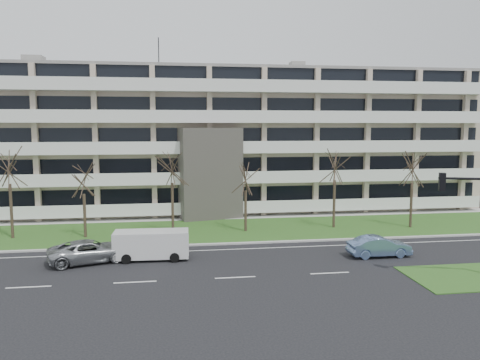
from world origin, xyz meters
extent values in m
plane|color=black|center=(0.00, 0.00, 0.00)|extent=(160.00, 160.00, 0.00)
cube|color=#33551C|center=(0.00, 13.00, 0.03)|extent=(90.00, 10.00, 0.06)
cube|color=#B2B2AD|center=(0.00, 8.00, 0.06)|extent=(90.00, 0.35, 0.12)
cube|color=#B2B2AD|center=(0.00, 18.50, 0.04)|extent=(90.00, 2.00, 0.08)
cube|color=#33551C|center=(14.00, -2.00, 0.03)|extent=(7.00, 5.00, 0.06)
cube|color=white|center=(0.00, 6.50, 0.01)|extent=(90.00, 0.12, 0.01)
cube|color=#C3AE98|center=(0.00, 25.50, 7.50)|extent=(60.00, 12.00, 15.00)
cube|color=gray|center=(0.00, 25.50, 15.15)|extent=(60.50, 12.50, 0.30)
cube|color=#4C4742|center=(0.00, 18.50, 4.50)|extent=(6.39, 3.69, 9.00)
cube|color=black|center=(0.00, 18.30, 2.00)|extent=(4.92, 1.19, 3.50)
cube|color=gray|center=(-18.00, 25.50, 15.90)|extent=(2.00, 2.00, 1.20)
cylinder|color=black|center=(-5.00, 25.50, 17.00)|extent=(0.10, 0.10, 3.50)
cube|color=black|center=(0.00, 19.48, 2.10)|extent=(58.00, 0.10, 1.80)
cube|color=white|center=(0.00, 18.80, 0.60)|extent=(58.00, 1.40, 0.22)
cube|color=white|center=(0.00, 18.15, 1.20)|extent=(58.00, 0.08, 1.00)
cube|color=black|center=(0.00, 19.48, 5.10)|extent=(58.00, 0.10, 1.80)
cube|color=white|center=(0.00, 18.80, 3.60)|extent=(58.00, 1.40, 0.22)
cube|color=white|center=(0.00, 18.15, 4.20)|extent=(58.00, 0.08, 1.00)
cube|color=black|center=(0.00, 19.48, 8.10)|extent=(58.00, 0.10, 1.80)
cube|color=white|center=(0.00, 18.80, 6.60)|extent=(58.00, 1.40, 0.22)
cube|color=white|center=(0.00, 18.15, 7.20)|extent=(58.00, 0.08, 1.00)
cube|color=black|center=(0.00, 19.48, 11.10)|extent=(58.00, 0.10, 1.80)
cube|color=white|center=(0.00, 18.80, 9.60)|extent=(58.00, 1.40, 0.22)
cube|color=white|center=(0.00, 18.15, 10.20)|extent=(58.00, 0.08, 1.00)
cube|color=black|center=(0.00, 19.48, 14.10)|extent=(58.00, 0.10, 1.80)
cube|color=white|center=(0.00, 18.80, 12.60)|extent=(58.00, 1.40, 0.22)
cube|color=white|center=(0.00, 18.15, 13.20)|extent=(58.00, 0.08, 1.00)
imported|color=#A3A6AA|center=(-9.34, 4.64, 0.76)|extent=(5.94, 4.02, 1.51)
imported|color=#6783B3|center=(10.71, 3.16, 0.73)|extent=(4.44, 1.62, 1.45)
cube|color=silver|center=(-5.23, 4.76, 1.08)|extent=(5.16, 2.07, 1.79)
cube|color=black|center=(-5.23, 4.76, 1.60)|extent=(4.77, 1.92, 0.66)
cube|color=silver|center=(-2.82, 4.67, 0.94)|extent=(0.40, 1.80, 1.13)
cylinder|color=black|center=(-6.86, 3.87, 0.33)|extent=(0.67, 0.26, 0.66)
cylinder|color=black|center=(-6.79, 5.76, 0.33)|extent=(0.67, 0.26, 0.66)
cylinder|color=black|center=(-3.66, 3.76, 0.33)|extent=(0.67, 0.26, 0.66)
cylinder|color=black|center=(-3.59, 5.64, 0.33)|extent=(0.67, 0.26, 0.66)
cube|color=black|center=(11.89, -2.30, 5.96)|extent=(0.43, 0.43, 1.06)
sphere|color=red|center=(11.89, -2.30, 6.30)|extent=(0.21, 0.21, 0.21)
sphere|color=orange|center=(11.89, -2.30, 5.96)|extent=(0.21, 0.21, 0.21)
sphere|color=green|center=(11.89, -2.30, 5.62)|extent=(0.21, 0.21, 0.21)
cylinder|color=#382B21|center=(-16.77, 12.39, 2.26)|extent=(0.24, 0.24, 4.53)
cylinder|color=#382B21|center=(-10.92, 11.89, 1.82)|extent=(0.24, 0.24, 3.65)
cylinder|color=#382B21|center=(-3.75, 12.28, 2.20)|extent=(0.24, 0.24, 4.40)
cylinder|color=#382B21|center=(2.54, 12.20, 1.81)|extent=(0.24, 0.24, 3.61)
cylinder|color=#382B21|center=(10.68, 12.56, 2.18)|extent=(0.24, 0.24, 4.36)
cylinder|color=#382B21|center=(17.59, 11.61, 2.05)|extent=(0.24, 0.24, 4.09)
camera|label=1|loc=(-3.66, -27.41, 9.24)|focal=35.00mm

